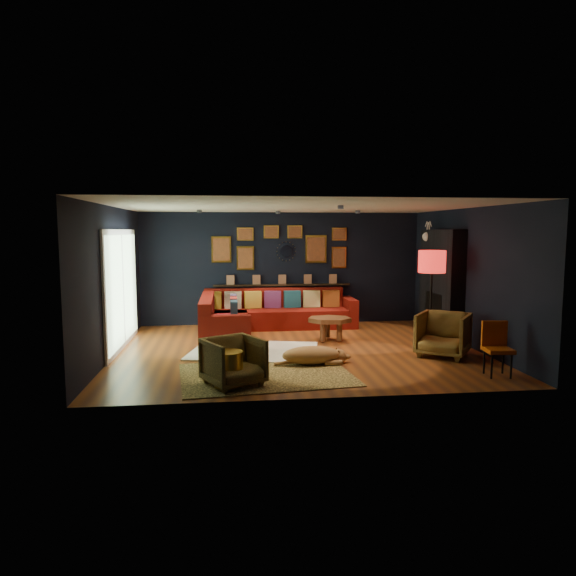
{
  "coord_description": "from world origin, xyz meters",
  "views": [
    {
      "loc": [
        -1.24,
        -9.15,
        2.17
      ],
      "look_at": [
        -0.14,
        0.3,
        1.11
      ],
      "focal_mm": 32.0,
      "sensor_mm": 36.0,
      "label": 1
    }
  ],
  "objects": [
    {
      "name": "armchair_left",
      "position": [
        -1.19,
        -2.05,
        0.38
      ],
      "size": [
        0.97,
        0.95,
        0.75
      ],
      "primitive_type": "imported",
      "rotation": [
        0.0,
        0.0,
        0.49
      ],
      "color": "gold",
      "rests_on": "ground"
    },
    {
      "name": "ledge",
      "position": [
        0.0,
        2.68,
        0.92
      ],
      "size": [
        3.2,
        0.12,
        0.04
      ],
      "primitive_type": "cube",
      "color": "black",
      "rests_on": "room_walls"
    },
    {
      "name": "deer_head",
      "position": [
        3.14,
        1.4,
        2.05
      ],
      "size": [
        0.5,
        0.28,
        0.45
      ],
      "color": "white",
      "rests_on": "fireplace"
    },
    {
      "name": "sunburst_mirror",
      "position": [
        0.1,
        2.72,
        1.7
      ],
      "size": [
        0.47,
        0.16,
        0.47
      ],
      "color": "silver",
      "rests_on": "room_walls"
    },
    {
      "name": "gallery_wall",
      "position": [
        -0.01,
        2.72,
        1.81
      ],
      "size": [
        3.15,
        0.04,
        1.02
      ],
      "color": "gold",
      "rests_on": "room_walls"
    },
    {
      "name": "fireplace",
      "position": [
        3.09,
        0.9,
        1.02
      ],
      "size": [
        0.31,
        1.6,
        2.2
      ],
      "color": "black",
      "rests_on": "ground"
    },
    {
      "name": "dog",
      "position": [
        0.08,
        -1.07,
        0.22
      ],
      "size": [
        1.31,
        0.67,
        0.41
      ],
      "primitive_type": null,
      "rotation": [
        0.0,
        0.0,
        0.03
      ],
      "color": "#A97146",
      "rests_on": "leopard_rug"
    },
    {
      "name": "pouf",
      "position": [
        -1.3,
        1.5,
        0.23
      ],
      "size": [
        0.6,
        0.6,
        0.39
      ],
      "primitive_type": "cylinder",
      "color": "maroon",
      "rests_on": "shag_rug"
    },
    {
      "name": "ceiling_spots",
      "position": [
        -0.0,
        0.8,
        2.56
      ],
      "size": [
        3.3,
        2.5,
        0.06
      ],
      "color": "black",
      "rests_on": "room_walls"
    },
    {
      "name": "gold_stool",
      "position": [
        -1.26,
        -2.13,
        0.25
      ],
      "size": [
        0.41,
        0.41,
        0.51
      ],
      "primitive_type": "cylinder",
      "color": "gold",
      "rests_on": "ground"
    },
    {
      "name": "shag_rug",
      "position": [
        -0.8,
        -0.05,
        0.02
      ],
      "size": [
        2.52,
        2.07,
        0.03
      ],
      "primitive_type": "cube",
      "rotation": [
        0.0,
        0.0,
        -0.22
      ],
      "color": "white",
      "rests_on": "ground"
    },
    {
      "name": "coffee_table",
      "position": [
        0.73,
        0.69,
        0.38
      ],
      "size": [
        0.95,
        0.75,
        0.44
      ],
      "rotation": [
        0.0,
        0.0,
        -0.11
      ],
      "color": "brown",
      "rests_on": "shag_rug"
    },
    {
      "name": "leopard_rug",
      "position": [
        -0.7,
        -1.59,
        0.01
      ],
      "size": [
        2.73,
        2.09,
        0.01
      ],
      "primitive_type": "cube",
      "rotation": [
        0.0,
        0.0,
        0.12
      ],
      "color": "#D8B158",
      "rests_on": "ground"
    },
    {
      "name": "sliding_door",
      "position": [
        -3.22,
        0.6,
        1.1
      ],
      "size": [
        0.06,
        2.8,
        2.2
      ],
      "color": "white",
      "rests_on": "ground"
    },
    {
      "name": "sectional",
      "position": [
        -0.61,
        1.81,
        0.32
      ],
      "size": [
        3.41,
        2.69,
        0.86
      ],
      "color": "maroon",
      "rests_on": "ground"
    },
    {
      "name": "floor",
      "position": [
        0.0,
        0.0,
        0.0
      ],
      "size": [
        6.5,
        6.5,
        0.0
      ],
      "primitive_type": "plane",
      "color": "brown",
      "rests_on": "ground"
    },
    {
      "name": "armchair_right",
      "position": [
        2.45,
        -0.75,
        0.42
      ],
      "size": [
        1.11,
        1.1,
        0.84
      ],
      "primitive_type": "imported",
      "rotation": [
        0.0,
        0.0,
        -0.63
      ],
      "color": "gold",
      "rests_on": "ground"
    },
    {
      "name": "orange_chair",
      "position": [
        2.76,
        -1.98,
        0.48
      ],
      "size": [
        0.42,
        0.42,
        0.81
      ],
      "rotation": [
        0.0,
        0.0,
        -0.11
      ],
      "color": "black",
      "rests_on": "ground"
    },
    {
      "name": "floor_lamp",
      "position": [
        2.5,
        -0.05,
        1.54
      ],
      "size": [
        0.5,
        0.5,
        1.82
      ],
      "color": "black",
      "rests_on": "ground"
    },
    {
      "name": "room_walls",
      "position": [
        0.0,
        0.0,
        1.59
      ],
      "size": [
        6.5,
        6.5,
        6.5
      ],
      "color": "black",
      "rests_on": "ground"
    }
  ]
}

